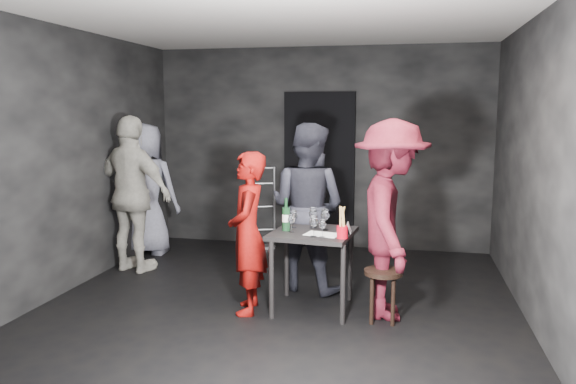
% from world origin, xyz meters
% --- Properties ---
extents(floor, '(4.50, 5.00, 0.02)m').
position_xyz_m(floor, '(0.00, 0.00, 0.00)').
color(floor, black).
rests_on(floor, ground).
extents(ceiling, '(4.50, 5.00, 0.02)m').
position_xyz_m(ceiling, '(0.00, 0.00, 2.70)').
color(ceiling, silver).
rests_on(ceiling, ground).
extents(wall_back, '(4.50, 0.04, 2.70)m').
position_xyz_m(wall_back, '(0.00, 2.50, 1.35)').
color(wall_back, black).
rests_on(wall_back, ground).
extents(wall_front, '(4.50, 0.04, 2.70)m').
position_xyz_m(wall_front, '(0.00, -2.50, 1.35)').
color(wall_front, black).
rests_on(wall_front, ground).
extents(wall_left, '(0.04, 5.00, 2.70)m').
position_xyz_m(wall_left, '(-2.25, 0.00, 1.35)').
color(wall_left, black).
rests_on(wall_left, ground).
extents(wall_right, '(0.04, 5.00, 2.70)m').
position_xyz_m(wall_right, '(2.25, 0.00, 1.35)').
color(wall_right, black).
rests_on(wall_right, ground).
extents(doorway, '(0.95, 0.10, 2.10)m').
position_xyz_m(doorway, '(0.00, 2.44, 1.05)').
color(doorway, black).
rests_on(doorway, ground).
extents(wallbox_upper, '(0.12, 0.06, 0.12)m').
position_xyz_m(wallbox_upper, '(0.85, 2.45, 1.45)').
color(wallbox_upper, '#B7B7B2').
rests_on(wallbox_upper, wall_back).
extents(wallbox_lower, '(0.10, 0.06, 0.14)m').
position_xyz_m(wallbox_lower, '(1.05, 2.45, 1.40)').
color(wallbox_lower, '#B7B7B2').
rests_on(wallbox_lower, wall_back).
extents(hand_truck, '(0.37, 0.32, 1.10)m').
position_xyz_m(hand_truck, '(-0.76, 2.27, 0.21)').
color(hand_truck, '#B2B2B7').
rests_on(hand_truck, floor).
extents(tasting_table, '(0.72, 0.72, 0.75)m').
position_xyz_m(tasting_table, '(0.33, -0.00, 0.65)').
color(tasting_table, black).
rests_on(tasting_table, floor).
extents(stool, '(0.34, 0.34, 0.47)m').
position_xyz_m(stool, '(0.99, -0.18, 0.37)').
color(stool, black).
rests_on(stool, floor).
extents(server_red, '(0.46, 0.60, 1.48)m').
position_xyz_m(server_red, '(-0.25, -0.18, 0.74)').
color(server_red, maroon).
rests_on(server_red, floor).
extents(woman_black, '(1.10, 0.82, 2.01)m').
position_xyz_m(woman_black, '(0.16, 0.61, 1.00)').
color(woman_black, '#262631').
rests_on(woman_black, floor).
extents(man_maroon, '(0.79, 1.44, 2.13)m').
position_xyz_m(man_maroon, '(1.03, -0.02, 1.07)').
color(man_maroon, '#56111E').
rests_on(man_maroon, floor).
extents(bystander_cream, '(1.39, 0.92, 2.18)m').
position_xyz_m(bystander_cream, '(-1.91, 0.83, 1.09)').
color(bystander_cream, beige).
rests_on(bystander_cream, floor).
extents(bystander_grey, '(0.95, 0.53, 1.92)m').
position_xyz_m(bystander_grey, '(-2.13, 1.60, 0.96)').
color(bystander_grey, gray).
rests_on(bystander_grey, floor).
extents(tasting_mat, '(0.34, 0.26, 0.00)m').
position_xyz_m(tasting_mat, '(0.43, -0.12, 0.75)').
color(tasting_mat, white).
rests_on(tasting_mat, tasting_table).
extents(wine_glass_a, '(0.09, 0.09, 0.18)m').
position_xyz_m(wine_glass_a, '(0.14, -0.07, 0.84)').
color(wine_glass_a, white).
rests_on(wine_glass_a, tasting_table).
extents(wine_glass_b, '(0.08, 0.08, 0.19)m').
position_xyz_m(wine_glass_b, '(0.12, 0.12, 0.84)').
color(wine_glass_b, white).
rests_on(wine_glass_b, tasting_table).
extents(wine_glass_c, '(0.10, 0.10, 0.22)m').
position_xyz_m(wine_glass_c, '(0.30, 0.15, 0.86)').
color(wine_glass_c, white).
rests_on(wine_glass_c, tasting_table).
extents(wine_glass_d, '(0.09, 0.09, 0.21)m').
position_xyz_m(wine_glass_d, '(0.37, -0.22, 0.86)').
color(wine_glass_d, white).
rests_on(wine_glass_d, tasting_table).
extents(wine_glass_e, '(0.09, 0.09, 0.18)m').
position_xyz_m(wine_glass_e, '(0.45, -0.22, 0.84)').
color(wine_glass_e, white).
rests_on(wine_glass_e, tasting_table).
extents(wine_glass_f, '(0.10, 0.10, 0.22)m').
position_xyz_m(wine_glass_f, '(0.43, 0.08, 0.86)').
color(wine_glass_f, white).
rests_on(wine_glass_f, tasting_table).
extents(wine_bottle, '(0.07, 0.07, 0.31)m').
position_xyz_m(wine_bottle, '(0.07, -0.02, 0.87)').
color(wine_bottle, black).
rests_on(wine_bottle, tasting_table).
extents(breadstick_cup, '(0.10, 0.10, 0.30)m').
position_xyz_m(breadstick_cup, '(0.62, -0.23, 0.89)').
color(breadstick_cup, '#BB0615').
rests_on(breadstick_cup, tasting_table).
extents(reserved_card, '(0.08, 0.13, 0.10)m').
position_xyz_m(reserved_card, '(0.63, -0.01, 0.80)').
color(reserved_card, white).
rests_on(reserved_card, tasting_table).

